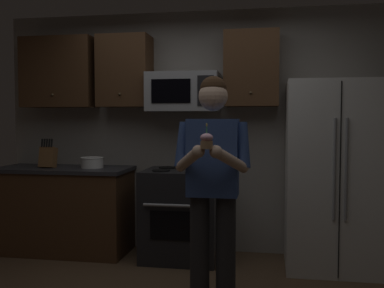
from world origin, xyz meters
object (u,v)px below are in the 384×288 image
at_px(refrigerator, 334,175).
at_px(person, 213,178).
at_px(oven_range, 181,214).
at_px(cupcake, 207,141).
at_px(bowl_large_white, 92,162).
at_px(microwave, 183,92).
at_px(knife_block, 48,157).

relative_size(refrigerator, person, 1.02).
distance_m(oven_range, person, 1.35).
distance_m(person, cupcake, 0.44).
distance_m(refrigerator, bowl_large_white, 2.48).
bearing_deg(person, oven_range, 112.28).
distance_m(microwave, knife_block, 1.61).
xyz_separation_m(knife_block, person, (1.92, -1.12, -0.04)).
distance_m(microwave, cupcake, 1.72).
relative_size(microwave, knife_block, 2.31).
relative_size(person, cupcake, 10.13).
relative_size(bowl_large_white, cupcake, 1.42).
relative_size(refrigerator, cupcake, 10.35).
height_order(bowl_large_white, person, person).
height_order(oven_range, cupcake, cupcake).
height_order(oven_range, person, person).
bearing_deg(person, microwave, 110.36).
height_order(refrigerator, cupcake, refrigerator).
height_order(refrigerator, person, refrigerator).
relative_size(oven_range, cupcake, 5.36).
bearing_deg(refrigerator, bowl_large_white, 178.33).
height_order(bowl_large_white, cupcake, cupcake).
bearing_deg(refrigerator, oven_range, 178.50).
bearing_deg(person, cupcake, -90.00).
bearing_deg(microwave, knife_block, -174.14).
distance_m(oven_range, knife_block, 1.56).
xyz_separation_m(knife_block, cupcake, (1.92, -1.45, 0.26)).
bearing_deg(oven_range, cupcake, -72.33).
bearing_deg(bowl_large_white, person, -39.19).
relative_size(knife_block, person, 0.18).
distance_m(bowl_large_white, cupcake, 2.12).
height_order(microwave, knife_block, microwave).
bearing_deg(cupcake, refrigerator, 54.38).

